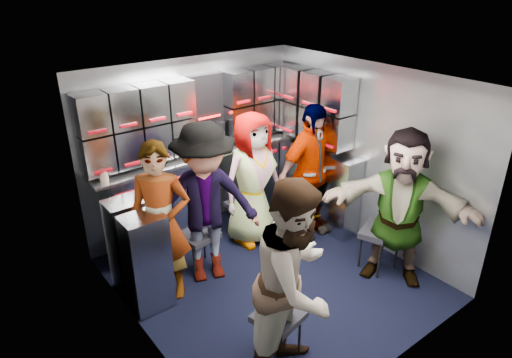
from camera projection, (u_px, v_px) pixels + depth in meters
floor at (270, 278)px, 4.85m from camera, size 3.00×3.00×0.00m
wall_back at (193, 146)px, 5.48m from camera, size 2.80×0.04×2.10m
wall_left at (136, 236)px, 3.63m from camera, size 0.04×3.00×2.10m
wall_right at (367, 156)px, 5.18m from camera, size 0.04×3.00×2.10m
ceiling at (274, 81)px, 3.96m from camera, size 2.80×3.00×0.02m
cart_bank_back at (204, 193)px, 5.56m from camera, size 2.68×0.38×0.99m
cart_bank_left at (139, 254)px, 4.38m from camera, size 0.38×0.76×0.99m
counter at (202, 153)px, 5.34m from camera, size 2.68×0.42×0.03m
locker_bank_back at (197, 113)px, 5.19m from camera, size 2.68×0.28×0.82m
locker_bank_right at (316, 107)px, 5.41m from camera, size 0.28×1.00×0.82m
right_cabinet at (318, 185)px, 5.76m from camera, size 0.28×1.20×1.00m
coffee_niche at (208, 111)px, 5.34m from camera, size 0.46×0.16×0.84m
red_latch_strip at (212, 169)px, 5.26m from camera, size 2.60×0.02×0.03m
jump_seat_near_left at (279, 318)px, 3.73m from camera, size 0.43×0.42×0.43m
jump_seat_mid_left at (198, 237)px, 4.86m from camera, size 0.42×0.40×0.44m
jump_seat_center at (244, 206)px, 5.52m from camera, size 0.39×0.37×0.43m
jump_seat_mid_right at (298, 199)px, 5.63m from camera, size 0.42×0.40×0.45m
jump_seat_near_right at (381, 234)px, 4.85m from camera, size 0.51×0.50×0.48m
attendant_standing at (161, 223)px, 4.29m from camera, size 0.70×0.67×1.61m
attendant_arc_a at (295, 283)px, 3.41m from camera, size 1.02×0.92×1.70m
attendant_arc_b at (205, 205)px, 4.53m from camera, size 1.25×0.97×1.71m
attendant_arc_c at (253, 179)px, 5.21m from camera, size 0.78×0.51×1.59m
attendant_arc_d at (310, 172)px, 5.33m from camera, size 0.98×0.46×1.64m
attendant_arc_e at (400, 207)px, 4.55m from camera, size 1.24×1.54×1.65m
bottle_left at (197, 144)px, 5.20m from camera, size 0.06×0.06×0.27m
bottle_mid at (151, 156)px, 4.88m from camera, size 0.07×0.07×0.27m
bottle_right at (251, 130)px, 5.62m from camera, size 0.06×0.06×0.28m
cup_left at (104, 175)px, 4.61m from camera, size 0.09×0.09×0.11m
cup_right at (286, 129)px, 5.97m from camera, size 0.08×0.08×0.10m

